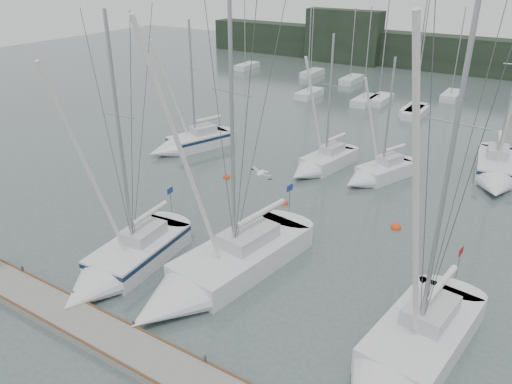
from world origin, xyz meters
TOP-DOWN VIEW (x-y plane):
  - ground at (0.00, 0.00)m, footprint 160.00×160.00m
  - dock at (0.00, -5.00)m, footprint 24.00×2.00m
  - far_treeline at (0.00, 62.00)m, footprint 90.00×4.00m
  - far_building_left at (-20.00, 60.00)m, footprint 12.00×3.00m
  - mast_forest at (5.06, 41.25)m, footprint 61.40×23.29m
  - sailboat_near_left at (-5.90, -1.16)m, footprint 3.64×8.99m
  - sailboat_near_center at (-1.31, 0.55)m, footprint 4.99×11.93m
  - sailboat_near_right at (8.78, 0.02)m, footprint 4.27×9.96m
  - sailboat_mid_a at (-15.09, 15.38)m, footprint 4.85×7.89m
  - sailboat_mid_b at (-3.34, 17.32)m, footprint 3.49×7.17m
  - sailboat_mid_c at (1.06, 17.80)m, footprint 4.31×6.63m
  - sailboat_mid_d at (8.68, 22.80)m, footprint 4.06×8.95m
  - buoy_a at (-2.73, 10.87)m, footprint 0.53×0.53m
  - buoy_b at (4.78, 11.64)m, footprint 0.65×0.65m
  - buoy_c at (-8.65, 12.34)m, footprint 0.56×0.56m
  - seagull at (3.48, -2.21)m, footprint 1.05×0.58m

SIDE VIEW (x-z plane):
  - ground at x=0.00m, z-range 0.00..0.00m
  - buoy_a at x=-2.73m, z-range -0.26..0.26m
  - buoy_b at x=4.78m, z-range -0.33..0.33m
  - buoy_c at x=-8.65m, z-range -0.28..0.28m
  - dock at x=0.00m, z-range 0.00..0.40m
  - mast_forest at x=5.06m, z-range -6.96..7.91m
  - sailboat_mid_c at x=1.06m, z-range -4.36..5.39m
  - sailboat_mid_b at x=-3.34m, z-range -5.01..6.05m
  - sailboat_near_left at x=-5.90m, z-range -6.52..7.70m
  - sailboat_mid_a at x=-15.09m, z-range -5.21..6.39m
  - sailboat_near_center at x=-1.31m, z-range -7.66..8.85m
  - sailboat_near_right at x=8.78m, z-range -7.97..9.18m
  - sailboat_mid_d at x=8.68m, z-range -6.43..7.69m
  - far_treeline at x=0.00m, z-range 0.00..5.00m
  - far_building_left at x=-20.00m, z-range 0.00..8.00m
  - seagull at x=3.48m, z-range 8.28..8.49m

